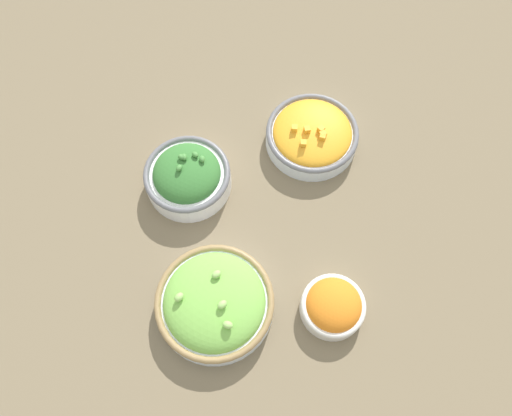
{
  "coord_description": "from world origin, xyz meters",
  "views": [
    {
      "loc": [
        0.38,
        -0.03,
        0.89
      ],
      "look_at": [
        0.0,
        0.0,
        0.03
      ],
      "focal_mm": 35.0,
      "sensor_mm": 36.0,
      "label": 1
    }
  ],
  "objects": [
    {
      "name": "ground_plane",
      "position": [
        0.0,
        0.0,
        0.0
      ],
      "size": [
        3.0,
        3.0,
        0.0
      ],
      "primitive_type": "plane",
      "color": "#75664C"
    },
    {
      "name": "bowl_broccoli",
      "position": [
        -0.08,
        -0.13,
        0.04
      ],
      "size": [
        0.17,
        0.17,
        0.09
      ],
      "color": "white",
      "rests_on": "ground_plane"
    },
    {
      "name": "bowl_carrots",
      "position": [
        0.2,
        0.12,
        0.03
      ],
      "size": [
        0.11,
        0.11,
        0.06
      ],
      "color": "silver",
      "rests_on": "ground_plane"
    },
    {
      "name": "bowl_squash",
      "position": [
        -0.15,
        0.13,
        0.03
      ],
      "size": [
        0.19,
        0.19,
        0.07
      ],
      "color": "silver",
      "rests_on": "ground_plane"
    },
    {
      "name": "bowl_lettuce",
      "position": [
        0.17,
        -0.09,
        0.03
      ],
      "size": [
        0.21,
        0.21,
        0.08
      ],
      "color": "silver",
      "rests_on": "ground_plane"
    }
  ]
}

